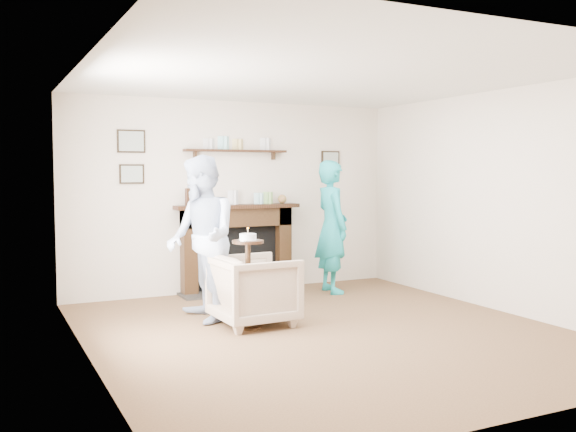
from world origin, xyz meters
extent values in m
plane|color=brown|center=(0.00, 0.00, 0.00)|extent=(5.00, 5.00, 0.00)
cube|color=beige|center=(0.00, 2.50, 1.25)|extent=(4.50, 0.04, 2.50)
cube|color=beige|center=(-2.25, 0.00, 1.25)|extent=(0.04, 5.00, 2.50)
cube|color=beige|center=(2.25, 0.00, 1.25)|extent=(0.04, 5.00, 2.50)
cube|color=silver|center=(0.00, 0.00, 2.50)|extent=(4.50, 5.00, 0.04)
cube|color=black|center=(-0.66, 2.40, 0.55)|extent=(0.18, 0.20, 1.10)
cube|color=black|center=(0.66, 2.40, 0.55)|extent=(0.18, 0.20, 1.10)
cube|color=black|center=(0.00, 2.40, 0.98)|extent=(1.50, 0.20, 0.24)
cube|color=black|center=(0.00, 2.47, 0.43)|extent=(1.14, 0.06, 0.86)
cube|color=#2E2C29|center=(0.00, 2.28, 0.01)|extent=(1.60, 0.44, 0.03)
cube|color=black|center=(0.00, 2.37, 1.12)|extent=(1.68, 0.26, 0.05)
cube|color=black|center=(0.00, 2.42, 1.85)|extent=(1.40, 0.15, 0.03)
cube|color=black|center=(-1.35, 2.48, 1.95)|extent=(0.34, 0.03, 0.28)
cube|color=black|center=(-1.35, 2.48, 1.55)|extent=(0.30, 0.03, 0.24)
cube|color=black|center=(1.45, 2.48, 1.70)|extent=(0.28, 0.03, 0.34)
cube|color=black|center=(-0.62, 2.37, 1.26)|extent=(0.16, 0.09, 0.22)
cylinder|color=beige|center=(-0.62, 2.32, 1.27)|extent=(0.11, 0.01, 0.11)
sphere|color=green|center=(0.64, 2.37, 1.21)|extent=(0.12, 0.12, 0.12)
imported|color=tan|center=(-0.52, 0.60, 0.00)|extent=(0.82, 0.80, 0.72)
imported|color=#A3B7CC|center=(-0.96, 0.98, 0.00)|extent=(0.67, 0.86, 1.76)
imported|color=#1FB3A9|center=(1.09, 1.80, 0.00)|extent=(0.47, 0.67, 1.73)
cylinder|color=black|center=(-0.63, 0.49, 0.01)|extent=(0.26, 0.26, 0.02)
cylinder|color=black|center=(-0.63, 0.49, 0.44)|extent=(0.06, 0.06, 0.84)
cylinder|color=black|center=(-0.63, 0.49, 0.88)|extent=(0.32, 0.32, 0.03)
cylinder|color=silver|center=(-0.63, 0.49, 0.89)|extent=(0.22, 0.22, 0.01)
cylinder|color=white|center=(-0.63, 0.49, 0.93)|extent=(0.17, 0.17, 0.06)
cylinder|color=beige|center=(-0.63, 0.49, 0.98)|extent=(0.01, 0.01, 0.05)
sphere|color=orange|center=(-0.63, 0.49, 1.01)|extent=(0.02, 0.02, 0.02)
camera|label=1|loc=(-3.06, -5.44, 1.58)|focal=40.00mm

